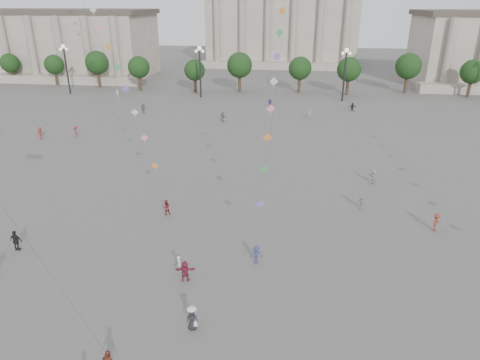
# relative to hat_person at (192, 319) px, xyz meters

# --- Properties ---
(ground) EXTENTS (360.00, 360.00, 0.00)m
(ground) POSITION_rel_hat_person_xyz_m (0.62, -0.45, -0.82)
(ground) COLOR #5D5B58
(ground) RESTS_ON ground
(hall_west) EXTENTS (84.00, 26.22, 17.20)m
(hall_west) POSITION_rel_hat_person_xyz_m (-74.38, 93.45, 7.61)
(hall_west) COLOR gray
(hall_west) RESTS_ON ground
(hall_central) EXTENTS (48.30, 34.30, 35.50)m
(hall_central) POSITION_rel_hat_person_xyz_m (0.62, 128.77, 13.42)
(hall_central) COLOR gray
(hall_central) RESTS_ON ground
(tree_row) EXTENTS (137.12, 5.12, 8.00)m
(tree_row) POSITION_rel_hat_person_xyz_m (0.62, 77.55, 4.58)
(tree_row) COLOR #3A2A1D
(tree_row) RESTS_ON ground
(lamp_post_far_west) EXTENTS (2.00, 0.90, 10.65)m
(lamp_post_far_west) POSITION_rel_hat_person_xyz_m (-44.38, 69.55, 6.54)
(lamp_post_far_west) COLOR #262628
(lamp_post_far_west) RESTS_ON ground
(lamp_post_mid_west) EXTENTS (2.00, 0.90, 10.65)m
(lamp_post_mid_west) POSITION_rel_hat_person_xyz_m (-14.38, 69.55, 6.54)
(lamp_post_mid_west) COLOR #262628
(lamp_post_mid_west) RESTS_ON ground
(lamp_post_mid_east) EXTENTS (2.00, 0.90, 10.65)m
(lamp_post_mid_east) POSITION_rel_hat_person_xyz_m (15.62, 69.55, 6.54)
(lamp_post_mid_east) COLOR #262628
(lamp_post_mid_east) RESTS_ON ground
(person_crowd_0) EXTENTS (1.06, 0.44, 1.81)m
(person_crowd_0) POSITION_rel_hat_person_xyz_m (1.02, 61.58, 0.09)
(person_crowd_0) COLOR #36427B
(person_crowd_0) RESTS_ON ground
(person_crowd_2) EXTENTS (1.14, 1.40, 1.88)m
(person_crowd_2) POSITION_rel_hat_person_xyz_m (-32.05, 36.84, 0.12)
(person_crowd_2) COLOR maroon
(person_crowd_2) RESTS_ON ground
(person_crowd_4) EXTENTS (1.44, 1.17, 1.54)m
(person_crowd_4) POSITION_rel_hat_person_xyz_m (8.59, 54.57, -0.05)
(person_crowd_4) COLOR silver
(person_crowd_4) RESTS_ON ground
(person_crowd_6) EXTENTS (1.14, 0.90, 1.54)m
(person_crowd_6) POSITION_rel_hat_person_xyz_m (12.90, 18.71, -0.05)
(person_crowd_6) COLOR #59595D
(person_crowd_6) RESTS_ON ground
(person_crowd_7) EXTENTS (1.53, 1.38, 1.69)m
(person_crowd_7) POSITION_rel_hat_person_xyz_m (15.14, 25.60, 0.03)
(person_crowd_7) COLOR #B8B8B4
(person_crowd_7) RESTS_ON ground
(person_crowd_8) EXTENTS (1.16, 1.30, 1.75)m
(person_crowd_8) POSITION_rel_hat_person_xyz_m (19.06, 15.17, 0.06)
(person_crowd_8) COLOR maroon
(person_crowd_8) RESTS_ON ground
(person_crowd_9) EXTENTS (1.54, 0.65, 1.61)m
(person_crowd_9) POSITION_rel_hat_person_xyz_m (16.68, 60.76, -0.01)
(person_crowd_9) COLOR black
(person_crowd_9) RESTS_ON ground
(person_crowd_10) EXTENTS (0.69, 0.71, 1.64)m
(person_crowd_10) POSITION_rel_hat_person_xyz_m (-32.42, 67.55, 0.00)
(person_crowd_10) COLOR white
(person_crowd_10) RESTS_ON ground
(person_crowd_12) EXTENTS (1.51, 1.38, 1.68)m
(person_crowd_12) POSITION_rel_hat_person_xyz_m (-6.41, 50.27, 0.02)
(person_crowd_12) COLOR slate
(person_crowd_12) RESTS_ON ground
(person_crowd_13) EXTENTS (0.65, 0.68, 1.56)m
(person_crowd_13) POSITION_rel_hat_person_xyz_m (-2.35, 5.78, -0.03)
(person_crowd_13) COLOR silver
(person_crowd_13) RESTS_ON ground
(person_crowd_16) EXTENTS (1.10, 0.48, 1.86)m
(person_crowd_16) POSITION_rel_hat_person_xyz_m (-21.98, 54.20, 0.11)
(person_crowd_16) COLOR slate
(person_crowd_16) RESTS_ON ground
(person_crowd_17) EXTENTS (1.22, 1.29, 1.76)m
(person_crowd_17) POSITION_rel_hat_person_xyz_m (-27.20, 38.42, 0.06)
(person_crowd_17) COLOR maroon
(person_crowd_17) RESTS_ON ground
(tourist_1) EXTENTS (1.10, 0.51, 1.85)m
(tourist_1) POSITION_rel_hat_person_xyz_m (-16.74, 7.27, 0.11)
(tourist_1) COLOR black
(tourist_1) RESTS_ON ground
(tourist_2) EXTENTS (1.61, 0.75, 1.67)m
(tourist_2) POSITION_rel_hat_person_xyz_m (-1.70, 4.95, 0.02)
(tourist_2) COLOR maroon
(tourist_2) RESTS_ON ground
(kite_flyer_0) EXTENTS (0.94, 0.87, 1.56)m
(kite_flyer_0) POSITION_rel_hat_person_xyz_m (-6.15, 15.18, -0.03)
(kite_flyer_0) COLOR maroon
(kite_flyer_0) RESTS_ON ground
(kite_flyer_1) EXTENTS (1.12, 0.80, 1.57)m
(kite_flyer_1) POSITION_rel_hat_person_xyz_m (3.35, 7.91, -0.03)
(kite_flyer_1) COLOR navy
(kite_flyer_1) RESTS_ON ground
(hat_person) EXTENTS (0.78, 0.60, 1.69)m
(hat_person) POSITION_rel_hat_person_xyz_m (0.00, 0.00, 0.00)
(hat_person) COLOR black
(hat_person) RESTS_ON ground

